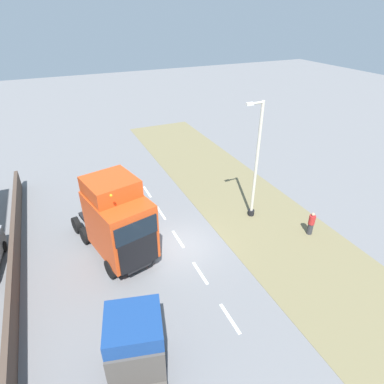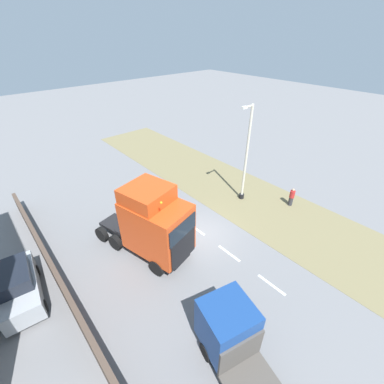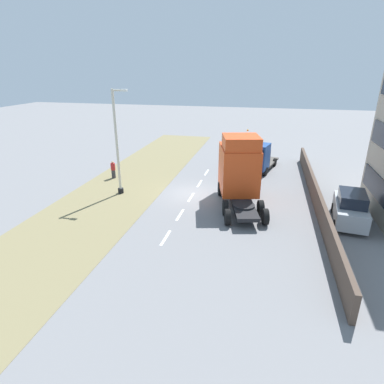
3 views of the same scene
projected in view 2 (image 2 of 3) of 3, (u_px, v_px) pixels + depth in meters
The scene contains 9 objects.
ground_plane at pixel (203, 234), 18.12m from camera, with size 120.00×120.00×0.00m, color slate.
grass_verge at pixel (255, 202), 21.45m from camera, with size 7.00×44.00×0.01m.
lane_markings at pixel (196, 229), 18.57m from camera, with size 0.16×14.60×0.00m.
boundary_wall at pixel (71, 304), 12.74m from camera, with size 0.25×24.00×1.41m.
lorry_cab at pixel (154, 224), 15.21m from camera, with size 4.08×7.14×5.04m.
flatbed_truck at pixel (233, 337), 10.59m from camera, with size 3.41×6.09×2.84m.
parked_car at pixel (18, 286), 13.26m from camera, with size 2.27×4.42×2.07m.
lamp_post at pixel (245, 161), 19.98m from camera, with size 1.33×0.43×7.85m.
pedestrian at pixel (292, 197), 20.65m from camera, with size 0.39×0.39×1.57m.
Camera 2 is at (9.58, 9.77, 12.27)m, focal length 24.00 mm.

